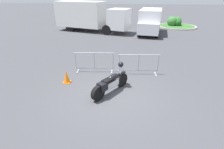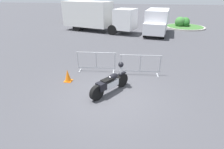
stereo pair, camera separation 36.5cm
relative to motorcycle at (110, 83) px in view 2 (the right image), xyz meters
name	(u,v)px [view 2 (the right image)]	position (x,y,z in m)	size (l,w,h in m)	color
ground_plane	(111,95)	(0.07, -0.21, -0.46)	(120.00, 120.00, 0.00)	#424247
motorcycle	(110,83)	(0.00, 0.00, 0.00)	(1.29, 1.86, 1.19)	black
crowd_barrier_near	(96,62)	(-1.14, 1.98, 0.10)	(2.04, 0.65, 1.07)	#9EA0A5
crowd_barrier_far	(140,65)	(1.14, 1.98, 0.10)	(2.04, 0.65, 1.07)	#9EA0A5
box_truck	(95,15)	(-4.07, 12.30, 1.18)	(8.02, 4.13, 2.98)	silver
delivery_van	(157,21)	(2.28, 12.07, 0.79)	(2.58, 5.21, 2.31)	silver
parked_car_tan	(75,15)	(-8.98, 18.75, 0.32)	(2.47, 4.70, 1.52)	tan
parked_car_white	(96,16)	(-5.88, 19.17, 0.27)	(2.34, 4.45, 1.44)	white
parked_car_black	(117,17)	(-2.79, 18.77, 0.25)	(2.26, 4.30, 1.39)	black
pedestrian	(147,18)	(1.29, 17.07, 0.46)	(0.36, 0.36, 1.69)	#262838
planter_island	(184,24)	(5.66, 16.26, -0.12)	(4.46, 4.46, 1.21)	#ADA89E
traffic_cone	(68,76)	(-2.16, 0.63, -0.17)	(0.34, 0.34, 0.59)	orange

